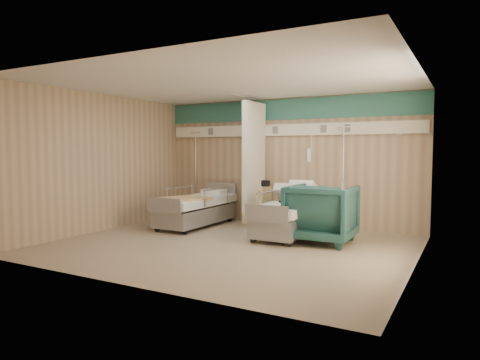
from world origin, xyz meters
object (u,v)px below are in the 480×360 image
Objects in this scene: bed_left at (195,212)px; iv_stand_right at (342,210)px; visitor_armchair at (322,213)px; bed_right at (290,220)px; iv_stand_left at (196,200)px; bedside_cabinet at (257,205)px.

bed_left is 3.12m from iv_stand_right.
bed_left is at bearing -6.33° from visitor_armchair.
iv_stand_left is (-2.85, 0.97, 0.11)m from bed_right.
bed_right is 1.23m from iv_stand_right.
iv_stand_right reaches higher than bed_right.
bed_left is 1.01× the size of iv_stand_right.
bedside_cabinet is 0.74× the size of visitor_armchair.
bedside_cabinet reaches higher than bed_left.
bedside_cabinet is 0.40× the size of iv_stand_right.
bed_right is 2.54× the size of bedside_cabinet.
visitor_armchair is at bearing -20.87° from bed_right.
visitor_armchair is 1.23m from iv_stand_right.
iv_stand_left is at bearing -20.22° from visitor_armchair.
bed_right and bed_left have the same top height.
iv_stand_left is (-1.70, 0.07, 0.00)m from bedside_cabinet.
iv_stand_right is at bearing -0.38° from iv_stand_left.
bed_left is (-2.20, 0.00, 0.00)m from bed_right.
iv_stand_left is at bearing 123.62° from bed_left.
visitor_armchair is 0.55× the size of iv_stand_left.
bed_right is at bearing -38.05° from bedside_cabinet.
bedside_cabinet is 2.21m from visitor_armchair.
iv_stand_right reaches higher than bedside_cabinet.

